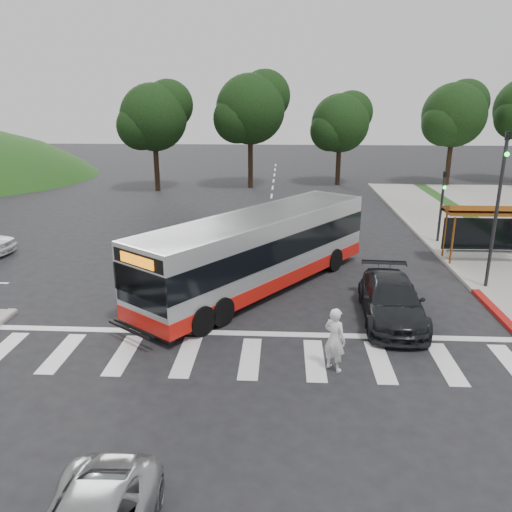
{
  "coord_description": "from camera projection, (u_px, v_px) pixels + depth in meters",
  "views": [
    {
      "loc": [
        0.93,
        -18.8,
        7.73
      ],
      "look_at": [
        -0.12,
        0.5,
        1.6
      ],
      "focal_mm": 35.0,
      "sensor_mm": 36.0,
      "label": 1
    }
  ],
  "objects": [
    {
      "name": "tree_north_c",
      "position": [
        155.0,
        116.0,
        41.79
      ],
      "size": [
        6.16,
        5.74,
        9.3
      ],
      "color": "black",
      "rests_on": "ground"
    },
    {
      "name": "crosswalk_ladder",
      "position": [
        250.0,
        358.0,
        15.52
      ],
      "size": [
        18.0,
        2.6,
        0.01
      ],
      "primitive_type": "cube",
      "color": "silver",
      "rests_on": "ground"
    },
    {
      "name": "sidewalk_east",
      "position": [
        466.0,
        245.0,
        27.3
      ],
      "size": [
        4.0,
        40.0,
        0.12
      ],
      "primitive_type": "cube",
      "color": "gray",
      "rests_on": "ground"
    },
    {
      "name": "curb_east",
      "position": [
        429.0,
        244.0,
        27.4
      ],
      "size": [
        0.3,
        40.0,
        0.15
      ],
      "primitive_type": "cube",
      "color": "#9E9991",
      "rests_on": "ground"
    },
    {
      "name": "transit_bus",
      "position": [
        260.0,
        252.0,
        20.78
      ],
      "size": [
        9.47,
        11.53,
        3.19
      ],
      "primitive_type": null,
      "rotation": [
        0.0,
        0.0,
        -0.63
      ],
      "color": "#A7A9AB",
      "rests_on": "ground"
    },
    {
      "name": "curb_east_red",
      "position": [
        506.0,
        322.0,
        17.88
      ],
      "size": [
        0.32,
        6.0,
        0.15
      ],
      "primitive_type": "cube",
      "color": "maroon",
      "rests_on": "ground"
    },
    {
      "name": "pedestrian",
      "position": [
        335.0,
        339.0,
        14.6
      ],
      "size": [
        0.85,
        0.82,
        1.97
      ],
      "primitive_type": "imported",
      "rotation": [
        0.0,
        0.0,
        2.44
      ],
      "color": "white",
      "rests_on": "ground"
    },
    {
      "name": "tree_north_a",
      "position": [
        251.0,
        108.0,
        43.1
      ],
      "size": [
        6.6,
        6.15,
        10.17
      ],
      "color": "black",
      "rests_on": "ground"
    },
    {
      "name": "bus_shelter",
      "position": [
        489.0,
        216.0,
        23.87
      ],
      "size": [
        4.2,
        1.6,
        2.86
      ],
      "color": "brown",
      "rests_on": "sidewalk_east"
    },
    {
      "name": "traffic_signal_ne_short",
      "position": [
        442.0,
        199.0,
        27.11
      ],
      "size": [
        0.18,
        0.37,
        4.0
      ],
      "color": "black",
      "rests_on": "ground"
    },
    {
      "name": "traffic_signal_ne_tall",
      "position": [
        498.0,
        199.0,
        20.03
      ],
      "size": [
        0.18,
        0.37,
        6.5
      ],
      "color": "black",
      "rests_on": "ground"
    },
    {
      "name": "dark_sedan",
      "position": [
        392.0,
        300.0,
        18.04
      ],
      "size": [
        2.38,
        5.27,
        1.5
      ],
      "primitive_type": "imported",
      "rotation": [
        0.0,
        0.0,
        -0.06
      ],
      "color": "black",
      "rests_on": "ground"
    },
    {
      "name": "tree_north_b",
      "position": [
        341.0,
        122.0,
        44.96
      ],
      "size": [
        5.72,
        5.33,
        8.43
      ],
      "color": "black",
      "rests_on": "ground"
    },
    {
      "name": "ground",
      "position": [
        258.0,
        297.0,
        20.28
      ],
      "size": [
        140.0,
        140.0,
        0.0
      ],
      "primitive_type": "plane",
      "color": "black",
      "rests_on": "ground"
    },
    {
      "name": "tree_ne_a",
      "position": [
        455.0,
        114.0,
        44.22
      ],
      "size": [
        6.16,
        5.74,
        9.3
      ],
      "color": "black",
      "rests_on": "parking_lot"
    }
  ]
}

